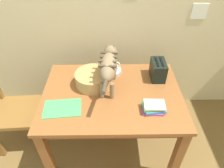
{
  "coord_description": "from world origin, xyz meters",
  "views": [
    {
      "loc": [
        0.02,
        0.05,
        1.9
      ],
      "look_at": [
        0.04,
        1.32,
        0.83
      ],
      "focal_mm": 32.53,
      "sensor_mm": 36.0,
      "label": 1
    }
  ],
  "objects_px": {
    "cat": "(109,65)",
    "wicker_basket": "(93,79)",
    "dining_table": "(112,101)",
    "book_stack": "(154,107)",
    "coffee_mug": "(111,65)",
    "saucer_bowl": "(111,71)",
    "wooden_chair_near": "(11,110)",
    "magazine": "(62,108)",
    "toaster": "(158,70)"
  },
  "relations": [
    {
      "from": "dining_table",
      "to": "wooden_chair_near",
      "type": "height_order",
      "value": "wooden_chair_near"
    },
    {
      "from": "cat",
      "to": "wooden_chair_near",
      "type": "distance_m",
      "value": 1.07
    },
    {
      "from": "book_stack",
      "to": "wooden_chair_near",
      "type": "bearing_deg",
      "value": 168.28
    },
    {
      "from": "dining_table",
      "to": "saucer_bowl",
      "type": "relative_size",
      "value": 5.85
    },
    {
      "from": "book_stack",
      "to": "wicker_basket",
      "type": "height_order",
      "value": "wicker_basket"
    },
    {
      "from": "saucer_bowl",
      "to": "magazine",
      "type": "xyz_separation_m",
      "value": [
        -0.38,
        -0.47,
        -0.02
      ]
    },
    {
      "from": "coffee_mug",
      "to": "wooden_chair_near",
      "type": "height_order",
      "value": "wooden_chair_near"
    },
    {
      "from": "cat",
      "to": "wicker_basket",
      "type": "distance_m",
      "value": 0.21
    },
    {
      "from": "dining_table",
      "to": "cat",
      "type": "distance_m",
      "value": 0.33
    },
    {
      "from": "saucer_bowl",
      "to": "book_stack",
      "type": "bearing_deg",
      "value": -56.7
    },
    {
      "from": "wooden_chair_near",
      "to": "magazine",
      "type": "bearing_deg",
      "value": 64.8
    },
    {
      "from": "dining_table",
      "to": "book_stack",
      "type": "bearing_deg",
      "value": -32.63
    },
    {
      "from": "magazine",
      "to": "book_stack",
      "type": "xyz_separation_m",
      "value": [
        0.71,
        -0.03,
        0.03
      ]
    },
    {
      "from": "coffee_mug",
      "to": "toaster",
      "type": "xyz_separation_m",
      "value": [
        0.42,
        -0.08,
        0.0
      ]
    },
    {
      "from": "saucer_bowl",
      "to": "book_stack",
      "type": "relative_size",
      "value": 1.11
    },
    {
      "from": "cat",
      "to": "magazine",
      "type": "xyz_separation_m",
      "value": [
        -0.37,
        -0.27,
        -0.21
      ]
    },
    {
      "from": "wicker_basket",
      "to": "wooden_chair_near",
      "type": "height_order",
      "value": "wooden_chair_near"
    },
    {
      "from": "wooden_chair_near",
      "to": "dining_table",
      "type": "bearing_deg",
      "value": 83.21
    },
    {
      "from": "dining_table",
      "to": "wooden_chair_near",
      "type": "distance_m",
      "value": 0.99
    },
    {
      "from": "toaster",
      "to": "wooden_chair_near",
      "type": "relative_size",
      "value": 0.22
    },
    {
      "from": "cat",
      "to": "book_stack",
      "type": "relative_size",
      "value": 3.54
    },
    {
      "from": "cat",
      "to": "saucer_bowl",
      "type": "height_order",
      "value": "cat"
    },
    {
      "from": "cat",
      "to": "wicker_basket",
      "type": "height_order",
      "value": "cat"
    },
    {
      "from": "dining_table",
      "to": "coffee_mug",
      "type": "height_order",
      "value": "coffee_mug"
    },
    {
      "from": "saucer_bowl",
      "to": "toaster",
      "type": "bearing_deg",
      "value": -11.11
    },
    {
      "from": "coffee_mug",
      "to": "wicker_basket",
      "type": "height_order",
      "value": "coffee_mug"
    },
    {
      "from": "coffee_mug",
      "to": "book_stack",
      "type": "relative_size",
      "value": 0.74
    },
    {
      "from": "cat",
      "to": "book_stack",
      "type": "bearing_deg",
      "value": -36.18
    },
    {
      "from": "saucer_bowl",
      "to": "toaster",
      "type": "height_order",
      "value": "toaster"
    },
    {
      "from": "book_stack",
      "to": "wooden_chair_near",
      "type": "relative_size",
      "value": 0.2
    },
    {
      "from": "wooden_chair_near",
      "to": "wicker_basket",
      "type": "bearing_deg",
      "value": 90.83
    },
    {
      "from": "magazine",
      "to": "wicker_basket",
      "type": "height_order",
      "value": "wicker_basket"
    },
    {
      "from": "coffee_mug",
      "to": "book_stack",
      "type": "bearing_deg",
      "value": -56.99
    },
    {
      "from": "magazine",
      "to": "wicker_basket",
      "type": "relative_size",
      "value": 0.96
    },
    {
      "from": "coffee_mug",
      "to": "magazine",
      "type": "distance_m",
      "value": 0.61
    },
    {
      "from": "saucer_bowl",
      "to": "coffee_mug",
      "type": "xyz_separation_m",
      "value": [
        0.0,
        0.0,
        0.07
      ]
    },
    {
      "from": "magazine",
      "to": "book_stack",
      "type": "bearing_deg",
      "value": -7.52
    },
    {
      "from": "cat",
      "to": "coffee_mug",
      "type": "relative_size",
      "value": 4.8
    },
    {
      "from": "wooden_chair_near",
      "to": "cat",
      "type": "bearing_deg",
      "value": 89.18
    },
    {
      "from": "dining_table",
      "to": "saucer_bowl",
      "type": "height_order",
      "value": "saucer_bowl"
    },
    {
      "from": "saucer_bowl",
      "to": "wicker_basket",
      "type": "distance_m",
      "value": 0.24
    },
    {
      "from": "cat",
      "to": "magazine",
      "type": "relative_size",
      "value": 2.2
    },
    {
      "from": "saucer_bowl",
      "to": "book_stack",
      "type": "xyz_separation_m",
      "value": [
        0.33,
        -0.5,
        0.02
      ]
    },
    {
      "from": "coffee_mug",
      "to": "saucer_bowl",
      "type": "bearing_deg",
      "value": 180.0
    },
    {
      "from": "wicker_basket",
      "to": "magazine",
      "type": "bearing_deg",
      "value": -127.5
    },
    {
      "from": "saucer_bowl",
      "to": "wicker_basket",
      "type": "xyz_separation_m",
      "value": [
        -0.16,
        -0.17,
        0.04
      ]
    },
    {
      "from": "saucer_bowl",
      "to": "coffee_mug",
      "type": "distance_m",
      "value": 0.07
    },
    {
      "from": "saucer_bowl",
      "to": "wicker_basket",
      "type": "relative_size",
      "value": 0.66
    },
    {
      "from": "dining_table",
      "to": "coffee_mug",
      "type": "relative_size",
      "value": 8.82
    },
    {
      "from": "saucer_bowl",
      "to": "magazine",
      "type": "bearing_deg",
      "value": -129.43
    }
  ]
}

